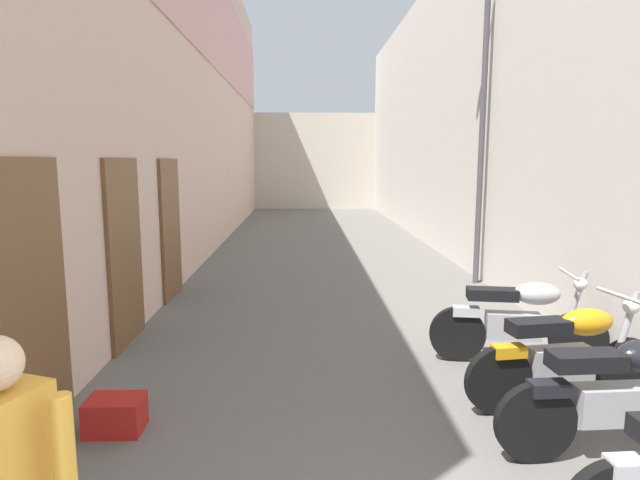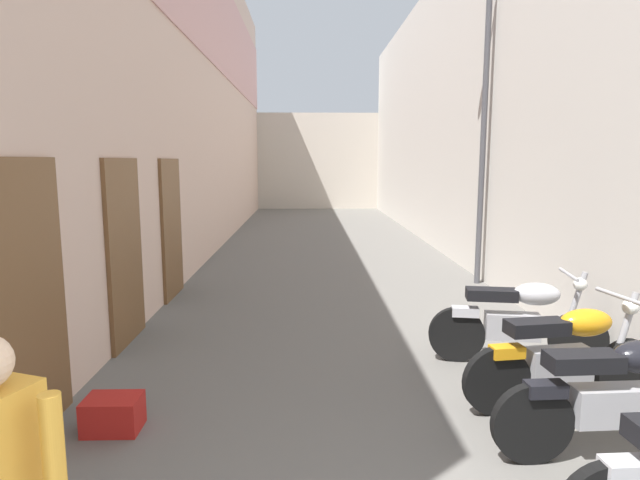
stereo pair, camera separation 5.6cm
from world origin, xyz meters
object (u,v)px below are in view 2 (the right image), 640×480
at_px(motorcycle_third, 619,394).
at_px(plastic_crate, 113,414).
at_px(street_lamp, 479,115).
at_px(motorcycle_fourth, 566,354).
at_px(motorcycle_fifth, 518,319).

xyz_separation_m(motorcycle_third, plastic_crate, (-3.83, 0.52, -0.36)).
bearing_deg(street_lamp, motorcycle_fourth, -98.29).
xyz_separation_m(motorcycle_third, motorcycle_fifth, (-0.00, 1.84, 0.00)).
relative_size(motorcycle_fourth, plastic_crate, 4.19).
bearing_deg(plastic_crate, motorcycle_third, -7.69).
height_order(motorcycle_fourth, plastic_crate, motorcycle_fourth).
height_order(motorcycle_fourth, street_lamp, street_lamp).
bearing_deg(street_lamp, plastic_crate, -131.49).
bearing_deg(motorcycle_fourth, street_lamp, 81.71).
bearing_deg(motorcycle_fifth, street_lamp, 79.48).
distance_m(motorcycle_fifth, plastic_crate, 4.07).
bearing_deg(street_lamp, motorcycle_third, -97.13).
height_order(motorcycle_third, plastic_crate, motorcycle_third).
bearing_deg(motorcycle_third, motorcycle_fifth, 90.00).
bearing_deg(street_lamp, motorcycle_fifth, -100.52).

